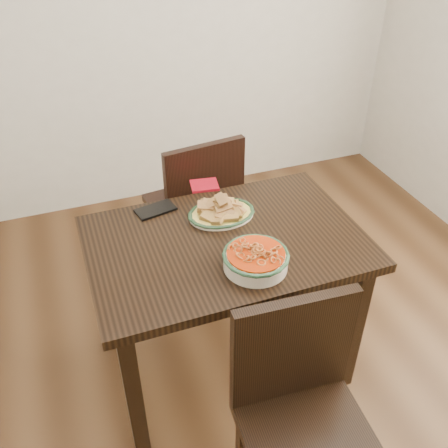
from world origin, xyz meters
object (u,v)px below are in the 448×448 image
object	(u,v)px
fish_plate	(221,207)
smartphone	(156,210)
dining_table	(226,260)
chair_near	(301,407)
chair_far	(197,203)
noodle_bowl	(256,258)

from	to	relation	value
fish_plate	smartphone	world-z (taller)	fish_plate
dining_table	fish_plate	size ratio (longest dim) A/B	3.93
dining_table	chair_near	bearing A→B (deg)	-87.20
chair_far	chair_near	distance (m)	1.29
noodle_bowl	smartphone	world-z (taller)	noodle_bowl
dining_table	smartphone	distance (m)	0.38
dining_table	chair_near	distance (m)	0.65
chair_near	fish_plate	distance (m)	0.85
fish_plate	noodle_bowl	distance (m)	0.35
dining_table	smartphone	xyz separation A→B (m)	(-0.21, 0.29, 0.12)
dining_table	fish_plate	bearing A→B (deg)	76.10
smartphone	dining_table	bearing A→B (deg)	-65.65
chair_far	noodle_bowl	size ratio (longest dim) A/B	3.59
chair_far	chair_near	size ratio (longest dim) A/B	1.00
fish_plate	dining_table	bearing A→B (deg)	-103.90
chair_near	dining_table	bearing A→B (deg)	96.54
chair_near	fish_plate	size ratio (longest dim) A/B	3.20
chair_near	fish_plate	world-z (taller)	chair_near
dining_table	chair_far	xyz separation A→B (m)	(0.08, 0.65, -0.14)
chair_near	smartphone	world-z (taller)	chair_near
chair_near	chair_far	bearing A→B (deg)	91.60
dining_table	chair_near	size ratio (longest dim) A/B	1.23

